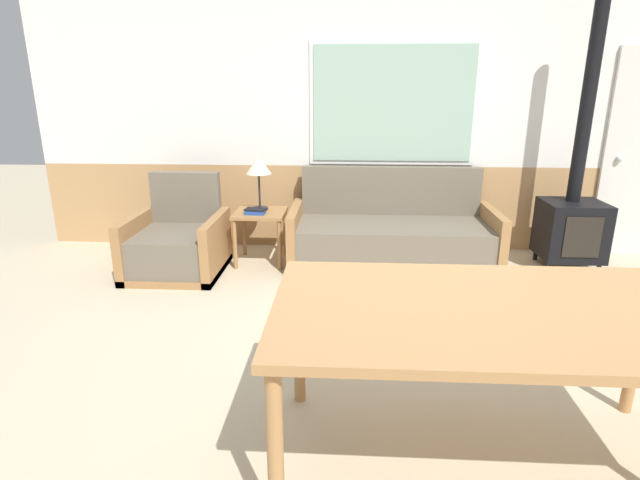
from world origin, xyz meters
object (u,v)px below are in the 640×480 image
armchair (178,245)px  dining_table (496,322)px  table_lamp (259,168)px  side_table (260,221)px  couch (392,237)px  wood_stove (573,210)px

armchair → dining_table: size_ratio=0.47×
table_lamp → armchair: bearing=-151.1°
armchair → side_table: armchair is taller
side_table → table_lamp: size_ratio=0.99×
couch → wood_stove: bearing=-0.7°
armchair → table_lamp: (0.70, 0.38, 0.65)m
couch → side_table: size_ratio=3.84×
table_lamp → dining_table: 3.09m
table_lamp → dining_table: (1.45, -2.72, -0.20)m
wood_stove → table_lamp: bearing=178.9°
table_lamp → wood_stove: (2.90, -0.06, -0.36)m
couch → wood_stove: 1.66m
armchair → side_table: size_ratio=1.72×
wood_stove → dining_table: bearing=-118.5°
couch → wood_stove: (1.64, -0.02, 0.29)m
table_lamp → dining_table: bearing=-61.9°
couch → dining_table: (0.19, -2.69, 0.45)m
table_lamp → wood_stove: 2.92m
wood_stove → armchair: bearing=-174.8°
side_table → table_lamp: (-0.01, 0.08, 0.49)m
couch → table_lamp: 1.42m
couch → side_table: bearing=-177.9°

